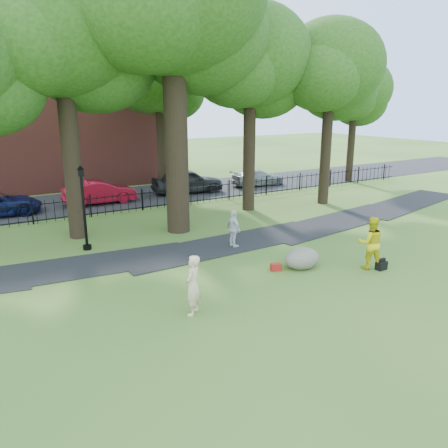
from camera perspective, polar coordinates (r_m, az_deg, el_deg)
ground at (r=16.01m, az=4.85°, el=-6.95°), size 120.00×120.00×0.00m
footpath at (r=19.58m, az=0.59°, el=-2.66°), size 36.07×3.85×0.03m
street at (r=29.93m, az=-13.28°, el=3.30°), size 80.00×7.00×0.02m
iron_fence at (r=26.09m, az=-10.64°, el=3.05°), size 44.00×0.04×1.20m
brick_building at (r=36.28m, az=-24.15°, el=14.02°), size 18.00×8.00×12.00m
big_tree at (r=21.41m, az=-6.52°, el=26.28°), size 10.08×8.61×14.37m
tree_row at (r=22.47m, az=-6.89°, el=20.63°), size 26.82×7.96×12.42m
woman at (r=13.01m, az=-4.10°, el=-7.98°), size 0.80×0.78×1.85m
man at (r=17.38m, az=18.59°, el=-2.35°), size 1.25×1.18×2.03m
pedestrian at (r=18.95m, az=1.27°, el=-0.66°), size 0.42×0.98×1.66m
boulder at (r=17.02m, az=10.16°, el=-4.25°), size 1.66×1.41×0.84m
lamppost at (r=19.34m, az=-17.82°, el=1.83°), size 0.36×0.36×3.63m
backpack at (r=17.65m, az=19.86°, el=-5.13°), size 0.44×0.29×0.32m
red_bag at (r=16.64m, az=6.80°, el=-5.61°), size 0.46×0.36×0.27m
red_sedan at (r=28.44m, az=-15.96°, el=4.00°), size 4.44×1.55×1.46m
grey_car at (r=30.86m, az=-4.81°, el=5.63°), size 5.17×2.51×1.70m
silver_car at (r=33.66m, az=4.43°, el=6.04°), size 4.28×1.91×1.22m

